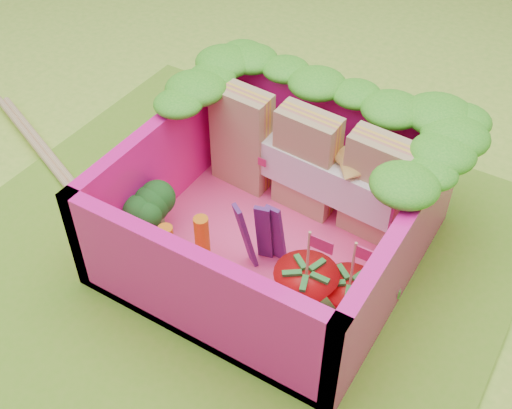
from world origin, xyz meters
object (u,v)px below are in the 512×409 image
(strawberry_left, at_px, (305,294))
(sandwich_stack, at_px, (307,163))
(chopsticks, at_px, (75,190))
(strawberry_right, at_px, (347,301))
(bento_box, at_px, (273,208))
(broccoli, at_px, (150,210))

(strawberry_left, bearing_deg, sandwich_stack, 117.80)
(strawberry_left, height_order, chopsticks, strawberry_left)
(strawberry_right, relative_size, chopsticks, 0.23)
(bento_box, distance_m, strawberry_left, 0.46)
(bento_box, bearing_deg, strawberry_right, -25.39)
(broccoli, distance_m, strawberry_left, 0.85)
(strawberry_right, bearing_deg, chopsticks, 178.55)
(sandwich_stack, xyz_separation_m, strawberry_left, (0.33, -0.63, -0.13))
(broccoli, relative_size, strawberry_right, 0.66)
(sandwich_stack, relative_size, broccoli, 3.37)
(bento_box, bearing_deg, broccoli, -153.16)
(bento_box, height_order, chopsticks, bento_box)
(sandwich_stack, distance_m, broccoli, 0.79)
(broccoli, xyz_separation_m, chopsticks, (-0.59, 0.06, -0.20))
(broccoli, relative_size, chopsticks, 0.15)
(strawberry_right, xyz_separation_m, chopsticks, (-1.61, 0.04, -0.16))
(sandwich_stack, xyz_separation_m, broccoli, (-0.52, -0.58, -0.10))
(strawberry_right, bearing_deg, strawberry_left, -156.27)
(strawberry_left, bearing_deg, bento_box, 137.50)
(bento_box, relative_size, strawberry_right, 2.72)
(bento_box, distance_m, broccoli, 0.58)
(broccoli, height_order, strawberry_left, strawberry_left)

